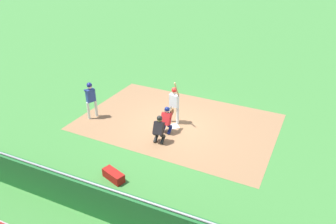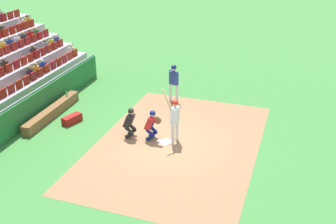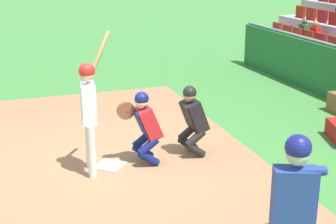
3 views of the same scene
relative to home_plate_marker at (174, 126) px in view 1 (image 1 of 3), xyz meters
name	(u,v)px [view 1 (image 1 of 3)]	position (x,y,z in m)	size (l,w,h in m)	color
ground_plane	(174,127)	(0.00, 0.00, -0.02)	(160.00, 160.00, 0.00)	#3B7B36
infield_dirt_patch	(178,122)	(0.00, 0.50, -0.01)	(9.20, 6.18, 0.01)	#916846
home_plate_marker	(174,126)	(0.00, 0.00, 0.00)	(0.44, 0.44, 0.02)	white
batter_at_plate	(174,101)	(-0.13, 0.34, 1.14)	(0.58, 0.60, 2.29)	silver
catcher_crouching	(167,118)	(-0.09, -0.60, 0.70)	(0.47, 0.71, 1.29)	navy
home_plate_umpire	(159,128)	(-0.04, -1.50, 0.69)	(0.47, 0.46, 1.30)	black
dugout_wall	(95,200)	(0.00, -6.12, 0.62)	(12.27, 0.24, 1.32)	#20622C
dugout_bench	(86,192)	(-0.81, -5.57, 0.20)	(4.10, 0.40, 0.44)	brown
water_bottle_on_bench	(53,173)	(-2.17, -5.59, 0.55)	(0.07, 0.07, 0.25)	green
equipment_duffel_bag	(114,175)	(-0.48, -4.41, 0.15)	(0.90, 0.36, 0.34)	maroon
on_deck_batter	(91,96)	(-4.03, -0.83, 1.14)	(0.39, 0.55, 1.87)	silver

